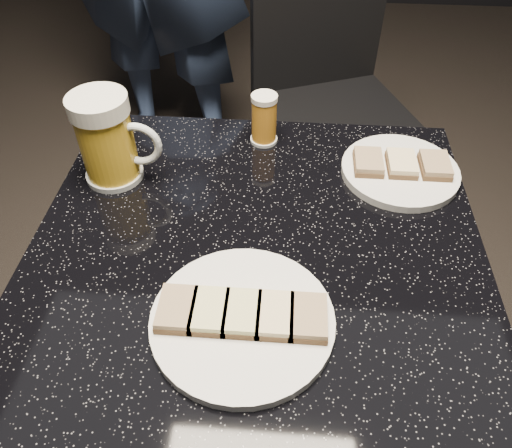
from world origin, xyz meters
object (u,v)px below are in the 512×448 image
object	(u,v)px
plate_large	(242,320)
chair	(329,92)
table	(256,334)
plate_small	(400,171)
beer_mug	(108,139)
beer_tumbler	(264,119)

from	to	relation	value
plate_large	chair	world-z (taller)	chair
table	chair	distance (m)	0.92
table	chair	size ratio (longest dim) A/B	0.85
plate_small	beer_mug	distance (m)	0.51
plate_small	table	bearing A→B (deg)	-140.82
beer_tumbler	chair	distance (m)	0.72
plate_large	beer_tumbler	xyz separation A→B (m)	(0.00, 0.42, 0.04)
table	plate_small	bearing A→B (deg)	39.18
plate_small	table	xyz separation A→B (m)	(-0.24, -0.20, -0.25)
table	beer_mug	world-z (taller)	beer_mug
plate_small	table	distance (m)	0.40
chair	plate_large	bearing A→B (deg)	-99.15
beer_mug	chair	size ratio (longest dim) A/B	0.18
beer_mug	beer_tumbler	xyz separation A→B (m)	(0.25, 0.13, -0.03)
beer_tumbler	beer_mug	bearing A→B (deg)	-153.20
plate_small	beer_tumbler	xyz separation A→B (m)	(-0.25, 0.08, 0.04)
plate_large	plate_small	size ratio (longest dim) A/B	1.19
table	beer_mug	xyz separation A→B (m)	(-0.26, 0.15, 0.32)
plate_small	chair	size ratio (longest dim) A/B	0.23
beer_tumbler	chair	size ratio (longest dim) A/B	0.11
chair	beer_tumbler	bearing A→B (deg)	-104.98
plate_large	plate_small	world-z (taller)	same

